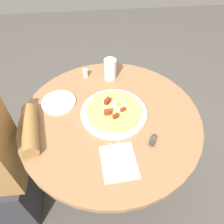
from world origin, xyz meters
TOP-DOWN VIEW (x-y plane):
  - ground_plane at (0.00, 0.00)m, footprint 6.00×6.00m
  - dining_table at (0.00, 0.00)m, footprint 0.87×0.87m
  - pizza_plate at (0.02, 0.02)m, footprint 0.32×0.32m
  - breakfast_pizza at (0.02, 0.02)m, footprint 0.26×0.26m
  - bread_plate at (-0.25, 0.12)m, footprint 0.17×0.17m
  - napkin at (0.01, -0.25)m, footprint 0.15×0.18m
  - fork at (0.03, -0.25)m, footprint 0.02×0.18m
  - knife at (-0.01, -0.25)m, footprint 0.02×0.18m
  - water_glass at (0.03, 0.29)m, footprint 0.07×0.07m
  - salt_shaker at (-0.11, 0.32)m, footprint 0.03×0.03m
  - pepper_shaker at (0.16, -0.18)m, footprint 0.03×0.03m

SIDE VIEW (x-z plane):
  - ground_plane at x=0.00m, z-range 0.00..0.00m
  - dining_table at x=0.00m, z-range 0.19..0.93m
  - napkin at x=0.01m, z-range 0.74..0.74m
  - bread_plate at x=-0.25m, z-range 0.74..0.75m
  - pizza_plate at x=0.02m, z-range 0.74..0.75m
  - fork at x=0.03m, z-range 0.74..0.74m
  - knife at x=-0.01m, z-range 0.74..0.74m
  - pepper_shaker at x=0.16m, z-range 0.74..0.78m
  - salt_shaker at x=-0.11m, z-range 0.74..0.78m
  - breakfast_pizza at x=0.02m, z-range 0.74..0.78m
  - water_glass at x=0.03m, z-range 0.74..0.86m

